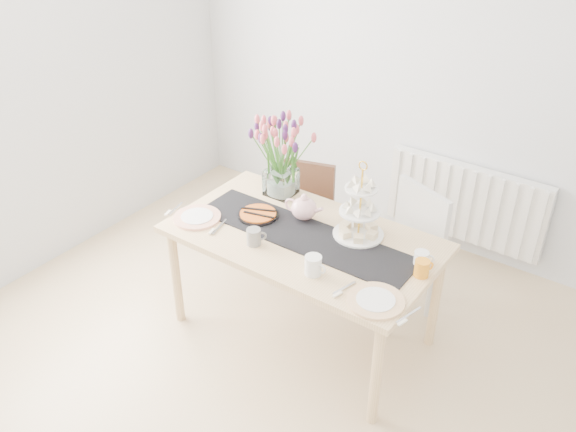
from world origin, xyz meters
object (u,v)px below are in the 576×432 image
Objects in this scene: cream_jug at (421,258)px; mug_orange at (422,268)px; chair_brown at (305,208)px; plate_left at (197,217)px; cake_stand at (359,218)px; tart_tin at (258,215)px; mug_white at (313,265)px; plate_right at (376,301)px; teapot at (304,208)px; dining_table at (303,246)px; radiator at (465,203)px; chair_white at (406,243)px; tulip_vase at (281,144)px; mug_grey at (254,237)px.

cream_jug is 0.10m from mug_orange.
mug_orange reaches higher than chair_brown.
plate_left is at bearing -117.85° from chair_brown.
chair_brown is 1.32m from cream_jug.
cake_stand is 0.65m from tart_tin.
tart_tin reaches higher than chair_brown.
plate_left is (-0.30, -0.23, -0.01)m from tart_tin.
mug_white is 0.39m from plate_right.
teapot is at bearing 29.90° from tart_tin.
dining_table is at bearing 125.31° from mug_orange.
radiator is at bearing 77.44° from cream_jug.
mug_white is 1.15× the size of mug_orange.
chair_brown is 1.25m from mug_white.
chair_white is at bearing 71.73° from cake_stand.
radiator is 0.75× the size of dining_table.
mug_orange is (0.25, -1.40, 0.35)m from radiator.
chair_white is (0.86, -0.10, 0.08)m from chair_brown.
chair_white is 0.61m from cream_jug.
chair_white is 2.03× the size of cake_stand.
mug_orange is (1.19, -0.65, 0.36)m from chair_brown.
chair_white is 0.95m from plate_right.
tart_tin is at bearing 156.97° from mug_white.
teapot is at bearing 114.79° from mug_orange.
mug_grey is (0.22, -0.57, -0.31)m from tulip_vase.
mug_grey reaches higher than cream_jug.
plate_right is (1.05, -0.62, -0.35)m from tulip_vase.
tulip_vase is at bearing -98.30° from chair_brown.
chair_white is 0.98m from tart_tin.
cake_stand is at bearing 24.08° from plate_left.
radiator is 2.71× the size of cake_stand.
dining_table is at bearing -145.88° from cake_stand.
tulip_vase is (-0.81, -0.26, 0.59)m from chair_white.
cream_jug reaches higher than dining_table.
plate_left is at bearing -160.66° from dining_table.
mug_white reaches higher than dining_table.
tulip_vase reaches higher than dining_table.
chair_white is 0.74m from teapot.
tulip_vase is 0.69m from mug_grey.
radiator is 1.46m from mug_orange.
mug_white reaches higher than mug_grey.
tulip_vase is (-0.40, 0.33, 0.44)m from dining_table.
cake_stand is 0.44m from cream_jug.
mug_white is at bearing -3.48° from plate_left.
plate_left is at bearing -113.58° from tulip_vase.
radiator is at bearing 51.41° from tulip_vase.
mug_grey reaches higher than tart_tin.
chair_white is 1.06m from mug_grey.
plate_right is (-0.05, -0.43, -0.03)m from cream_jug.
mug_orange is (0.74, 0.04, 0.13)m from dining_table.
radiator is at bearing 23.79° from mug_grey.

